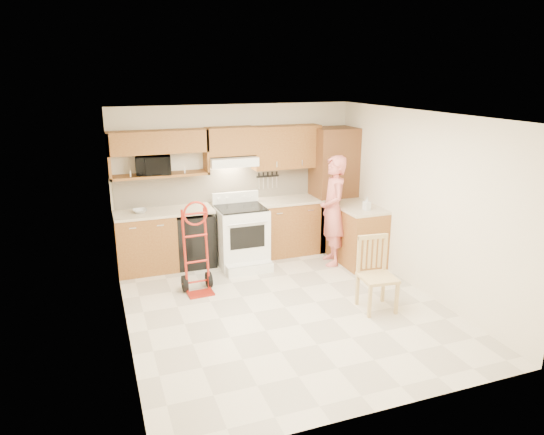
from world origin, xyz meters
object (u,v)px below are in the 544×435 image
microwave (153,165)px  hand_truck (197,252)px  range (242,232)px  dining_chair (378,275)px  person (333,211)px

microwave → hand_truck: bearing=-66.3°
range → dining_chair: size_ratio=1.17×
person → hand_truck: bearing=-67.8°
dining_chair → range: bearing=124.9°
microwave → hand_truck: 1.65m
microwave → dining_chair: (2.44, -2.55, -1.15)m
microwave → range: size_ratio=0.46×
microwave → hand_truck: microwave is taller
microwave → range: (1.26, -0.46, -1.07)m
person → dining_chair: size_ratio=1.82×
microwave → range: microwave is taller
person → hand_truck: person is taller
hand_truck → dining_chair: bearing=-35.4°
range → dining_chair: bearing=-60.5°
range → person: person is taller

